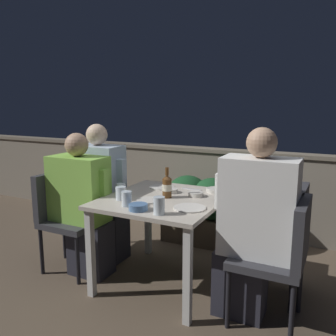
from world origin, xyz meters
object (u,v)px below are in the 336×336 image
object	(u,v)px
chair_left_far	(85,201)
chair_right_far	(284,231)
person_blue_shirt	(102,192)
chair_right_near	(283,250)
chair_left_near	(65,211)
beer_bottle	(167,186)
person_green_blouse	(83,205)
person_white_polo	(253,226)

from	to	relation	value
chair_left_far	chair_right_far	bearing A→B (deg)	0.71
person_blue_shirt	chair_right_far	bearing A→B (deg)	0.80
chair_left_far	chair_right_near	distance (m)	1.87
chair_left_near	chair_right_near	size ratio (longest dim) A/B	1.00
person_blue_shirt	chair_right_far	xyz separation A→B (m)	(1.60, 0.02, -0.10)
chair_right_near	beer_bottle	xyz separation A→B (m)	(-0.90, 0.16, 0.28)
chair_left_near	chair_left_far	xyz separation A→B (m)	(-0.04, 0.32, 0.00)
person_green_blouse	person_white_polo	world-z (taller)	person_white_polo
person_green_blouse	chair_right_near	xyz separation A→B (m)	(1.60, -0.01, -0.07)
chair_right_near	person_white_polo	distance (m)	0.23
chair_left_near	person_green_blouse	world-z (taller)	person_green_blouse
person_green_blouse	chair_left_far	bearing A→B (deg)	127.12
chair_left_near	person_white_polo	distance (m)	1.61
person_blue_shirt	person_white_polo	xyz separation A→B (m)	(1.45, -0.33, 0.02)
chair_right_far	chair_left_far	bearing A→B (deg)	-179.29
chair_left_near	beer_bottle	distance (m)	0.95
person_blue_shirt	person_white_polo	world-z (taller)	person_white_polo
person_blue_shirt	person_white_polo	size ratio (longest dim) A/B	0.97
chair_left_far	chair_left_near	bearing A→B (deg)	-82.22
chair_left_far	chair_right_far	xyz separation A→B (m)	(1.79, 0.02, 0.00)
chair_right_near	person_white_polo	xyz separation A→B (m)	(-0.19, -0.00, 0.12)
person_blue_shirt	beer_bottle	bearing A→B (deg)	-12.35
chair_left_near	chair_right_far	distance (m)	1.78
person_white_polo	beer_bottle	world-z (taller)	person_white_polo
person_blue_shirt	beer_bottle	distance (m)	0.78
chair_left_near	chair_right_far	xyz separation A→B (m)	(1.75, 0.34, 0.00)
chair_left_far	person_blue_shirt	xyz separation A→B (m)	(0.20, 0.00, 0.10)
person_blue_shirt	chair_right_near	xyz separation A→B (m)	(1.65, -0.33, -0.10)
chair_right_far	person_green_blouse	bearing A→B (deg)	-167.59
person_blue_shirt	chair_right_far	size ratio (longest dim) A/B	1.47
person_green_blouse	person_white_polo	xyz separation A→B (m)	(1.41, -0.01, 0.05)
person_white_polo	chair_right_far	world-z (taller)	person_white_polo
person_blue_shirt	beer_bottle	world-z (taller)	person_blue_shirt
chair_left_near	person_blue_shirt	xyz separation A→B (m)	(0.15, 0.32, 0.10)
person_green_blouse	person_blue_shirt	bearing A→B (deg)	98.11
person_white_polo	chair_right_far	bearing A→B (deg)	67.22
chair_right_near	chair_right_far	world-z (taller)	same
chair_left_far	chair_right_near	bearing A→B (deg)	-10.08
chair_left_far	beer_bottle	world-z (taller)	beer_bottle
chair_left_near	person_white_polo	size ratio (longest dim) A/B	0.66
person_white_polo	chair_right_far	xyz separation A→B (m)	(0.15, 0.35, -0.12)
chair_right_near	person_white_polo	size ratio (longest dim) A/B	0.66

